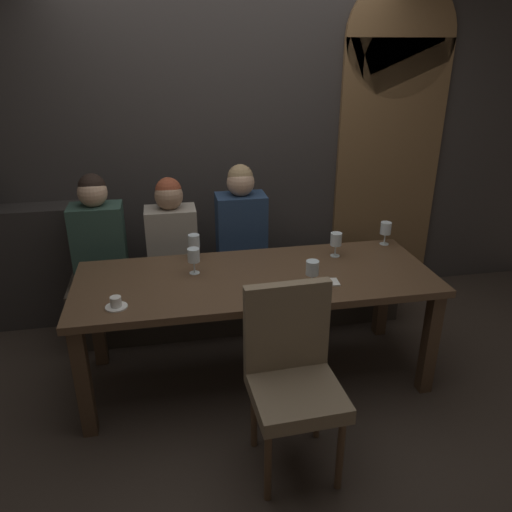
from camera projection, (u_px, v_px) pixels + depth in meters
The scene contains 17 objects.
ground at pixel (256, 375), 3.33m from camera, with size 9.00×9.00×0.00m, color #382D26.
back_wall_tiled at pixel (227, 121), 3.84m from camera, with size 6.00×0.12×3.00m, color #383330.
arched_door at pixel (391, 135), 4.06m from camera, with size 0.90×0.05×2.55m.
back_counter at pixel (34, 266), 3.82m from camera, with size 1.10×0.28×0.95m, color #2F2B29.
dining_table at pixel (256, 288), 3.07m from camera, with size 2.20×0.84×0.74m.
banquette_bench at pixel (239, 297), 3.87m from camera, with size 2.50×0.44×0.45m.
chair_near_side at pixel (292, 368), 2.47m from camera, with size 0.46×0.46×0.98m.
diner_redhead at pixel (98, 234), 3.46m from camera, with size 0.36×0.24×0.81m.
diner_bearded at pixel (171, 232), 3.56m from camera, with size 0.36×0.24×0.75m.
diner_far_end at pixel (241, 223), 3.64m from camera, with size 0.36×0.24×0.82m.
wine_glass_end_left at pixel (194, 256), 3.03m from camera, with size 0.08×0.08×0.16m.
wine_glass_far_left at pixel (336, 240), 3.28m from camera, with size 0.08×0.08×0.16m.
wine_glass_center_back at pixel (312, 269), 2.86m from camera, with size 0.08×0.08×0.16m.
wine_glass_near_left at pixel (386, 229), 3.47m from camera, with size 0.08×0.08×0.16m.
wine_glass_end_right at pixel (194, 242), 3.25m from camera, with size 0.08×0.08×0.16m.
espresso_cup at pixel (116, 303), 2.66m from camera, with size 0.12×0.12×0.06m.
folded_napkin at pixel (329, 282), 2.95m from camera, with size 0.11×0.10×0.01m, color silver.
Camera 1 is at (-0.52, -2.70, 2.05)m, focal length 34.66 mm.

